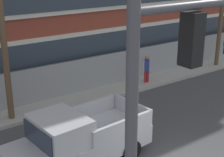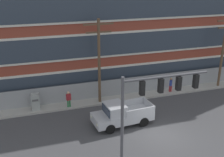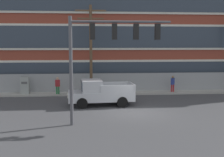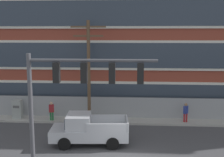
{
  "view_description": "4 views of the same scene",
  "coord_description": "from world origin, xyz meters",
  "px_view_note": "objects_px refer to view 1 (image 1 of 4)",
  "views": [
    {
      "loc": [
        -7.33,
        -6.21,
        6.6
      ],
      "look_at": [
        0.94,
        5.32,
        1.65
      ],
      "focal_mm": 55.0,
      "sensor_mm": 36.0,
      "label": 1
    },
    {
      "loc": [
        -9.54,
        -16.63,
        11.77
      ],
      "look_at": [
        -2.73,
        4.33,
        3.49
      ],
      "focal_mm": 45.0,
      "sensor_mm": 36.0,
      "label": 2
    },
    {
      "loc": [
        -3.31,
        -18.42,
        4.68
      ],
      "look_at": [
        -1.31,
        5.25,
        1.72
      ],
      "focal_mm": 45.0,
      "sensor_mm": 36.0,
      "label": 3
    },
    {
      "loc": [
        0.21,
        -14.59,
        7.03
      ],
      "look_at": [
        -1.07,
        4.69,
        3.98
      ],
      "focal_mm": 45.0,
      "sensor_mm": 36.0,
      "label": 4
    }
  ],
  "objects_px": {
    "traffic_signal_mast": "(215,73)",
    "pedestrian_by_fence": "(147,68)",
    "pickup_truck_silver": "(76,141)",
    "utility_pole_near_corner": "(1,15)"
  },
  "relations": [
    {
      "from": "utility_pole_near_corner",
      "to": "pedestrian_by_fence",
      "type": "relative_size",
      "value": 4.79
    },
    {
      "from": "traffic_signal_mast",
      "to": "pedestrian_by_fence",
      "type": "xyz_separation_m",
      "value": [
        6.94,
        9.65,
        -3.66
      ]
    },
    {
      "from": "utility_pole_near_corner",
      "to": "pedestrian_by_fence",
      "type": "distance_m",
      "value": 8.45
    },
    {
      "from": "pickup_truck_silver",
      "to": "utility_pole_near_corner",
      "type": "xyz_separation_m",
      "value": [
        -0.57,
        4.52,
        3.61
      ]
    },
    {
      "from": "traffic_signal_mast",
      "to": "pedestrian_by_fence",
      "type": "relative_size",
      "value": 3.67
    },
    {
      "from": "traffic_signal_mast",
      "to": "utility_pole_near_corner",
      "type": "relative_size",
      "value": 0.77
    },
    {
      "from": "pickup_truck_silver",
      "to": "traffic_signal_mast",
      "type": "bearing_deg",
      "value": -88.33
    },
    {
      "from": "pickup_truck_silver",
      "to": "utility_pole_near_corner",
      "type": "bearing_deg",
      "value": 97.24
    },
    {
      "from": "utility_pole_near_corner",
      "to": "pedestrian_by_fence",
      "type": "height_order",
      "value": "utility_pole_near_corner"
    },
    {
      "from": "traffic_signal_mast",
      "to": "pedestrian_by_fence",
      "type": "height_order",
      "value": "traffic_signal_mast"
    }
  ]
}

